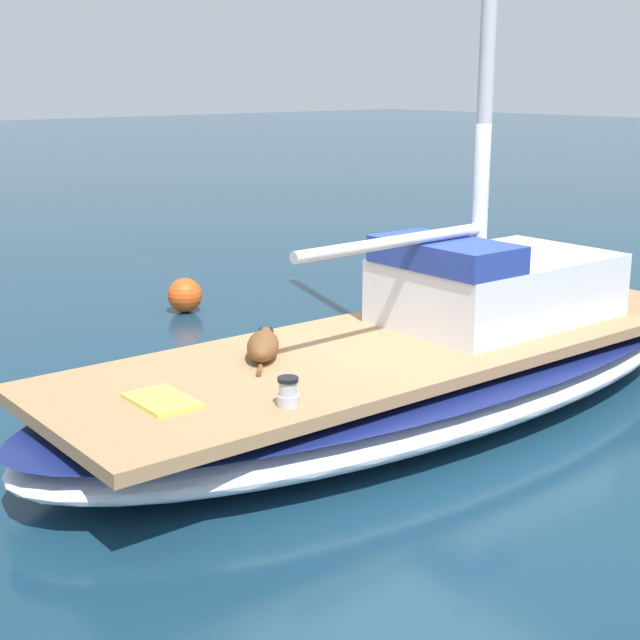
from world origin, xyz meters
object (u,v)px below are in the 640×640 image
Objects in this scene: dog_brown at (263,345)px; deck_winch at (288,392)px; sailboat_main at (405,375)px; mooring_buoy at (185,295)px; deck_towel at (162,401)px.

dog_brown is 1.18m from deck_winch.
mooring_buoy is (-4.34, 0.49, -0.12)m from sailboat_main.
dog_brown is at bearing -24.11° from mooring_buoy.
deck_towel is at bearing -71.80° from dog_brown.
deck_winch is at bearing -25.19° from mooring_buoy.
deck_winch reaches higher than deck_towel.
sailboat_main is 2.00m from deck_winch.
mooring_buoy is at bearing 155.89° from dog_brown.
mooring_buoy is (-4.98, 2.34, -0.54)m from deck_winch.
deck_winch is at bearing -29.13° from dog_brown.
sailboat_main is 9.56× the size of dog_brown.
sailboat_main is 4.37m from mooring_buoy.
deck_towel is 5.29m from mooring_buoy.
deck_winch is (0.64, -1.85, 0.42)m from sailboat_main.
deck_towel is 1.27× the size of mooring_buoy.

